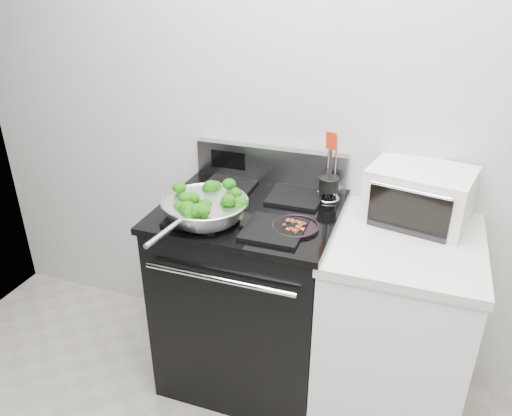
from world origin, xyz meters
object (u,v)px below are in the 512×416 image
at_px(gas_range, 250,292).
at_px(bacon_plate, 295,224).
at_px(utensil_holder, 329,187).
at_px(skillet, 205,208).
at_px(toaster_oven, 419,195).

distance_m(gas_range, bacon_plate, 0.55).
xyz_separation_m(gas_range, utensil_holder, (0.31, 0.20, 0.52)).
bearing_deg(bacon_plate, utensil_holder, 77.67).
relative_size(gas_range, utensil_holder, 3.44).
xyz_separation_m(gas_range, skillet, (-0.14, -0.17, 0.52)).
relative_size(bacon_plate, toaster_oven, 0.42).
relative_size(skillet, bacon_plate, 2.97).
xyz_separation_m(bacon_plate, toaster_oven, (0.46, 0.31, 0.07)).
bearing_deg(skillet, toaster_oven, 29.87).
bearing_deg(skillet, bacon_plate, 14.86).
bearing_deg(toaster_oven, bacon_plate, -134.44).
height_order(utensil_holder, toaster_oven, utensil_holder).
bearing_deg(utensil_holder, bacon_plate, -82.48).
distance_m(gas_range, toaster_oven, 0.92).
bearing_deg(gas_range, toaster_oven, 14.83).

